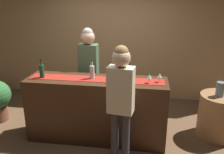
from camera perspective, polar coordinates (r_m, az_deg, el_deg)
The scene contains 13 objects.
ground_plane at distance 4.23m, azimuth -3.48°, elevation -13.98°, with size 10.00×10.00×0.00m, color brown.
back_wall at distance 5.49m, azimuth 0.36°, elevation 10.00°, with size 6.00×0.12×2.90m, color tan.
bar_counter at distance 3.97m, azimuth -3.63°, elevation -7.65°, with size 2.22×0.60×1.04m, color #3D2314.
counter_runner_cloth at distance 3.77m, azimuth -3.79°, elevation -0.49°, with size 2.11×0.28×0.01m, color maroon.
wine_bottle_clear at distance 3.77m, azimuth -4.73°, elevation 1.25°, with size 0.07×0.07×0.30m.
wine_bottle_green at distance 3.96m, azimuth -16.29°, elevation 1.39°, with size 0.07×0.07×0.30m.
wine_bottle_amber at distance 3.73m, azimuth 4.10°, elevation 1.10°, with size 0.07×0.07×0.30m.
wine_glass_near_customer at distance 3.59m, azimuth 8.86°, elevation 0.07°, with size 0.07×0.07×0.14m.
wine_glass_mid_counter at distance 3.66m, azimuth 11.22°, elevation 0.29°, with size 0.07×0.07×0.14m.
bartender at distance 4.35m, azimuth -5.58°, elevation 2.85°, with size 0.35×0.25×1.76m.
customer_sipping at distance 3.17m, azimuth 2.09°, elevation -4.05°, with size 0.36×0.25×1.71m.
round_side_table at distance 4.46m, azimuth 24.01°, elevation -8.41°, with size 0.68×0.68×0.74m, color #996B42.
vase_on_side_table at distance 4.23m, azimuth 24.23°, elevation -2.68°, with size 0.13×0.13×0.24m, color slate.
Camera 1 is at (0.78, -3.48, 2.28)m, focal length 38.62 mm.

